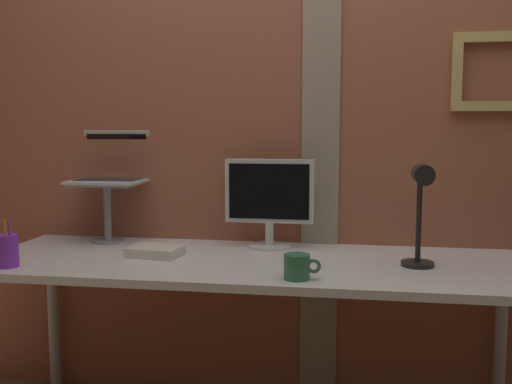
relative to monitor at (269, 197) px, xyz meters
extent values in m
cube|color=#9E563D|center=(0.05, 0.18, 0.39)|extent=(3.26, 0.12, 2.64)
cube|color=gray|center=(0.20, 0.12, 0.39)|extent=(0.16, 0.01, 2.64)
cube|color=tan|center=(0.92, 0.10, 0.65)|extent=(0.37, 0.03, 0.04)
cube|color=tan|center=(0.92, 0.10, 0.38)|extent=(0.37, 0.03, 0.04)
cube|color=tan|center=(0.75, 0.10, 0.51)|extent=(0.04, 0.03, 0.23)
cube|color=white|center=(-0.03, -0.23, -0.23)|extent=(2.10, 0.71, 0.03)
cylinder|color=#B2B2B7|center=(-1.02, 0.06, -0.59)|extent=(0.05, 0.05, 0.69)
cylinder|color=#B2B2B7|center=(0.96, 0.06, -0.59)|extent=(0.05, 0.05, 0.69)
cylinder|color=silver|center=(0.00, 0.00, -0.21)|extent=(0.18, 0.18, 0.01)
cylinder|color=silver|center=(0.00, 0.00, -0.15)|extent=(0.04, 0.04, 0.09)
cube|color=silver|center=(0.00, 0.00, 0.03)|extent=(0.37, 0.04, 0.27)
cube|color=black|center=(0.00, -0.02, 0.03)|extent=(0.33, 0.00, 0.23)
cylinder|color=gray|center=(-0.72, 0.00, -0.21)|extent=(0.14, 0.14, 0.01)
cylinder|color=gray|center=(-0.72, 0.00, -0.08)|extent=(0.03, 0.03, 0.24)
cube|color=gray|center=(-0.72, 0.00, 0.04)|extent=(0.28, 0.22, 0.01)
cube|color=silver|center=(-0.72, 0.00, 0.05)|extent=(0.31, 0.23, 0.01)
cube|color=#2D2D30|center=(-0.72, 0.02, 0.06)|extent=(0.27, 0.14, 0.00)
cube|color=silver|center=(-0.72, 0.15, 0.17)|extent=(0.31, 0.07, 0.22)
cube|color=black|center=(-0.72, 0.14, 0.17)|extent=(0.28, 0.05, 0.19)
cylinder|color=black|center=(0.58, -0.23, -0.21)|extent=(0.12, 0.12, 0.02)
cylinder|color=black|center=(0.58, -0.23, -0.02)|extent=(0.02, 0.02, 0.35)
cylinder|color=black|center=(0.58, -0.32, 0.13)|extent=(0.07, 0.11, 0.07)
cylinder|color=purple|center=(-0.89, -0.49, -0.15)|extent=(0.08, 0.08, 0.12)
cylinder|color=orange|center=(-0.89, -0.50, -0.12)|extent=(0.01, 0.01, 0.17)
cylinder|color=purple|center=(-0.88, -0.49, -0.12)|extent=(0.01, 0.03, 0.16)
cylinder|color=#33724C|center=(0.16, -0.49, -0.17)|extent=(0.09, 0.09, 0.08)
torus|color=#33724C|center=(0.22, -0.49, -0.17)|extent=(0.05, 0.01, 0.05)
cube|color=silver|center=(-0.42, -0.23, -0.19)|extent=(0.22, 0.17, 0.04)
camera|label=1|loc=(0.34, -2.40, 0.30)|focal=41.19mm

